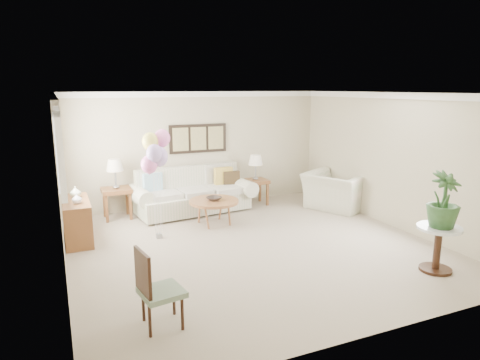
{
  "coord_description": "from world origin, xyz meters",
  "views": [
    {
      "loc": [
        -2.99,
        -6.33,
        2.69
      ],
      "look_at": [
        0.02,
        0.6,
        1.05
      ],
      "focal_mm": 32.0,
      "sensor_mm": 36.0,
      "label": 1
    }
  ],
  "objects_px": {
    "armchair": "(336,191)",
    "sofa": "(193,195)",
    "accent_chair": "(155,287)",
    "balloon_cluster": "(156,152)",
    "coffee_table": "(214,202)"
  },
  "relations": [
    {
      "from": "coffee_table",
      "to": "armchair",
      "type": "height_order",
      "value": "armchair"
    },
    {
      "from": "coffee_table",
      "to": "balloon_cluster",
      "type": "height_order",
      "value": "balloon_cluster"
    },
    {
      "from": "sofa",
      "to": "accent_chair",
      "type": "xyz_separation_m",
      "value": [
        -1.77,
        -4.31,
        0.1
      ]
    },
    {
      "from": "sofa",
      "to": "accent_chair",
      "type": "height_order",
      "value": "sofa"
    },
    {
      "from": "sofa",
      "to": "coffee_table",
      "type": "relative_size",
      "value": 2.78
    },
    {
      "from": "armchair",
      "to": "sofa",
      "type": "bearing_deg",
      "value": 44.61
    },
    {
      "from": "sofa",
      "to": "coffee_table",
      "type": "xyz_separation_m",
      "value": [
        0.13,
        -1.03,
        0.08
      ]
    },
    {
      "from": "armchair",
      "to": "balloon_cluster",
      "type": "relative_size",
      "value": 0.64
    },
    {
      "from": "armchair",
      "to": "balloon_cluster",
      "type": "height_order",
      "value": "balloon_cluster"
    },
    {
      "from": "coffee_table",
      "to": "accent_chair",
      "type": "xyz_separation_m",
      "value": [
        -1.89,
        -3.28,
        0.03
      ]
    },
    {
      "from": "accent_chair",
      "to": "balloon_cluster",
      "type": "relative_size",
      "value": 0.48
    },
    {
      "from": "sofa",
      "to": "balloon_cluster",
      "type": "bearing_deg",
      "value": -127.39
    },
    {
      "from": "coffee_table",
      "to": "armchair",
      "type": "relative_size",
      "value": 0.78
    },
    {
      "from": "sofa",
      "to": "accent_chair",
      "type": "relative_size",
      "value": 2.94
    },
    {
      "from": "sofa",
      "to": "armchair",
      "type": "distance_m",
      "value": 3.21
    }
  ]
}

